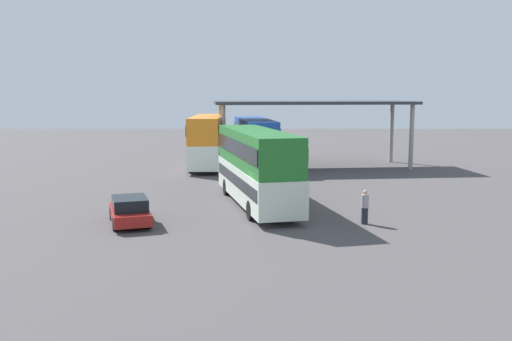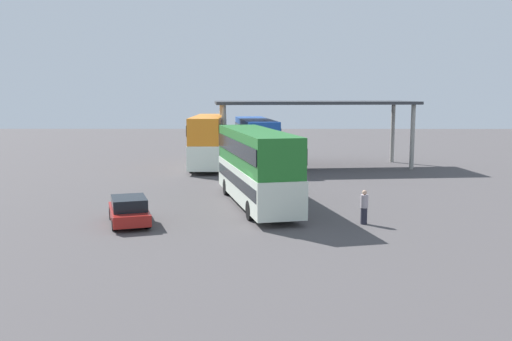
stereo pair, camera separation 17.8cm
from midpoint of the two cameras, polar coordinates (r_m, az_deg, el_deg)
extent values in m
plane|color=#4A4647|center=(28.21, 1.37, -5.02)|extent=(140.00, 140.00, 0.00)
cube|color=silver|center=(31.38, -0.16, -1.28)|extent=(4.98, 11.72, 1.88)
cube|color=#216E27|center=(31.12, -0.16, 2.28)|extent=(4.86, 11.48, 2.04)
cube|color=black|center=(31.34, -0.16, -0.88)|extent=(4.92, 11.28, 0.64)
cube|color=black|center=(31.11, -0.16, 2.47)|extent=(4.92, 11.28, 0.82)
cube|color=black|center=(36.83, -2.14, 0.55)|extent=(2.06, 0.57, 1.13)
cube|color=orange|center=(36.72, -2.15, 1.94)|extent=(1.69, 0.47, 0.36)
cylinder|color=black|center=(34.73, -3.26, -1.71)|extent=(0.50, 1.04, 1.00)
cylinder|color=black|center=(35.17, 0.30, -1.57)|extent=(0.50, 1.04, 1.00)
cylinder|color=black|center=(27.88, -0.75, -4.13)|extent=(0.50, 1.04, 1.00)
cylinder|color=black|center=(28.43, 3.63, -3.90)|extent=(0.50, 1.04, 1.00)
cube|color=maroon|center=(27.84, -13.09, -4.37)|extent=(2.86, 4.29, 0.55)
cube|color=black|center=(27.53, -13.09, -3.30)|extent=(2.18, 2.55, 0.58)
cylinder|color=black|center=(29.02, -14.83, -4.32)|extent=(0.37, 0.63, 0.60)
cylinder|color=black|center=(29.14, -11.73, -4.16)|extent=(0.37, 0.63, 0.60)
cylinder|color=black|center=(26.64, -14.54, -5.41)|extent=(0.37, 0.63, 0.60)
cylinder|color=black|center=(26.77, -11.16, -5.24)|extent=(0.37, 0.63, 0.60)
cube|color=white|center=(47.37, -5.10, 1.89)|extent=(2.51, 10.18, 1.94)
cube|color=orange|center=(47.19, -5.14, 4.33)|extent=(2.43, 9.97, 2.10)
cube|color=black|center=(47.34, -5.11, 2.17)|extent=(2.55, 9.77, 0.66)
cube|color=black|center=(47.19, -5.14, 4.46)|extent=(2.55, 9.77, 0.84)
cube|color=black|center=(52.33, -4.62, 2.80)|extent=(2.13, 0.10, 1.16)
cube|color=orange|center=(52.26, -4.64, 3.82)|extent=(1.76, 0.08, 0.36)
cylinder|color=black|center=(50.69, -6.06, 1.35)|extent=(0.28, 1.00, 1.00)
cylinder|color=black|center=(50.50, -3.50, 1.35)|extent=(0.28, 1.00, 1.00)
cylinder|color=black|center=(44.47, -6.90, 0.40)|extent=(0.28, 1.00, 1.00)
cylinder|color=black|center=(44.25, -3.99, 0.40)|extent=(0.28, 1.00, 1.00)
cube|color=silver|center=(47.84, -0.25, 1.90)|extent=(4.03, 11.16, 1.80)
cube|color=#1947A3|center=(47.68, -0.25, 4.14)|extent=(3.93, 10.93, 1.95)
cube|color=black|center=(47.82, -0.25, 2.16)|extent=(4.01, 10.73, 0.61)
cube|color=black|center=(47.67, -0.25, 4.26)|extent=(4.01, 10.73, 0.78)
cube|color=black|center=(53.15, -1.04, 2.81)|extent=(2.15, 0.40, 1.08)
cube|color=orange|center=(53.08, -1.04, 3.74)|extent=(1.77, 0.33, 0.36)
cylinder|color=black|center=(51.13, -2.04, 1.45)|extent=(0.42, 1.03, 1.00)
cylinder|color=black|center=(51.42, 0.51, 1.49)|extent=(0.42, 1.03, 1.00)
cylinder|color=black|center=(44.46, -1.13, 0.45)|extent=(0.42, 1.03, 1.00)
cylinder|color=black|center=(44.79, 1.80, 0.51)|extent=(0.42, 1.03, 1.00)
cube|color=#33353A|center=(47.71, 5.80, 6.97)|extent=(17.35, 7.70, 0.25)
cylinder|color=#9E9B93|center=(52.27, 13.66, 3.78)|extent=(0.36, 0.36, 5.38)
cylinder|color=#9E9B93|center=(47.76, 15.58, 3.33)|extent=(0.36, 0.36, 5.38)
cylinder|color=#9E9B93|center=(49.31, -3.77, 3.75)|extent=(0.36, 0.36, 5.38)
cylinder|color=#9E9B93|center=(44.51, -3.53, 3.29)|extent=(0.36, 0.36, 5.38)
cylinder|color=#262633|center=(27.60, 10.90, -4.60)|extent=(0.32, 0.32, 0.81)
cylinder|color=#A79AA2|center=(27.45, 10.95, -3.11)|extent=(0.38, 0.38, 0.64)
sphere|color=tan|center=(27.37, 10.97, -2.22)|extent=(0.23, 0.23, 0.23)
camera|label=1|loc=(0.09, -90.16, -0.02)|focal=38.85mm
camera|label=2|loc=(0.09, 89.84, 0.02)|focal=38.85mm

